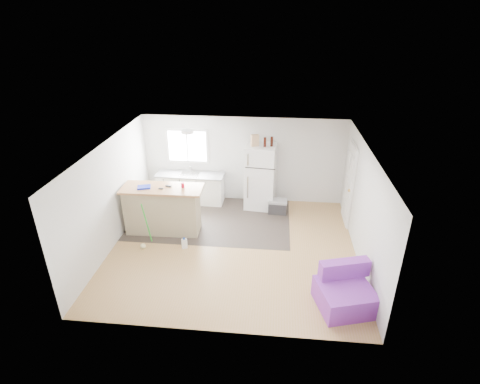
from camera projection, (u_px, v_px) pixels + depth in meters
The scene contains 19 objects.
room at pixel (233, 201), 8.05m from camera, with size 5.51×5.01×2.41m.
vinyl_zone at pixel (211, 219), 9.76m from camera, with size 4.05×2.50×0.00m, color #322A25.
window at pixel (187, 146), 10.26m from camera, with size 1.18×0.06×0.98m.
interior_door at pixel (349, 184), 9.27m from camera, with size 0.11×0.92×2.10m.
ceiling_fixture at pixel (187, 131), 8.73m from camera, with size 0.30×0.30×0.07m, color white.
kitchen_cabinets at pixel (191, 188), 10.50m from camera, with size 1.89×0.63×1.10m.
peninsula at pixel (163, 209), 9.00m from camera, with size 1.92×0.77×1.17m.
refrigerator at pixel (260, 177), 10.04m from camera, with size 0.85×0.81×1.77m.
cooler at pixel (278, 206), 9.99m from camera, with size 0.51×0.37×0.38m.
purple_seat at pixel (344, 292), 6.80m from camera, with size 1.15×1.12×0.77m.
cleaner_jug at pixel (184, 243), 8.52m from camera, with size 0.15×0.13×0.27m.
mop at pixel (144, 239), 8.49m from camera, with size 0.20×0.33×1.17m.
red_cup at pixel (183, 185), 8.73m from camera, with size 0.08×0.08×0.12m, color red.
blue_tray at pixel (144, 187), 8.73m from camera, with size 0.30×0.22×0.04m, color #1321B3.
tool_a at pixel (168, 186), 8.79m from camera, with size 0.14×0.05×0.03m, color black.
tool_b at pixel (161, 189), 8.67m from camera, with size 0.10×0.04×0.03m, color black.
cardboard_box at pixel (255, 140), 9.54m from camera, with size 0.20×0.10×0.30m, color tan.
bottle_left at pixel (265, 142), 9.50m from camera, with size 0.07×0.07×0.25m, color #321009.
bottle_right at pixel (272, 141), 9.54m from camera, with size 0.07×0.07×0.25m, color #321009.
Camera 1 is at (0.87, -7.10, 4.90)m, focal length 28.00 mm.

